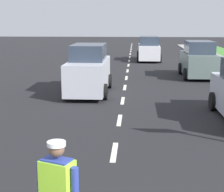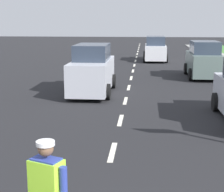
{
  "view_description": "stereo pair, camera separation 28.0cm",
  "coord_description": "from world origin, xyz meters",
  "px_view_note": "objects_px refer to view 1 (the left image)",
  "views": [
    {
      "loc": [
        0.5,
        -3.05,
        3.3
      ],
      "look_at": [
        -0.17,
        7.4,
        1.1
      ],
      "focal_mm": 58.47,
      "sensor_mm": 36.0,
      "label": 1
    },
    {
      "loc": [
        0.78,
        -3.02,
        3.3
      ],
      "look_at": [
        -0.17,
        7.4,
        1.1
      ],
      "focal_mm": 58.47,
      "sensor_mm": 36.0,
      "label": 2
    }
  ],
  "objects_px": {
    "car_outgoing_far": "(149,49)",
    "car_parked_far": "(198,61)",
    "road_worker": "(60,192)",
    "car_oncoming_lead": "(89,71)"
  },
  "relations": [
    {
      "from": "car_parked_far",
      "to": "car_oncoming_lead",
      "type": "distance_m",
      "value": 7.71
    },
    {
      "from": "road_worker",
      "to": "car_parked_far",
      "type": "distance_m",
      "value": 17.37
    },
    {
      "from": "road_worker",
      "to": "car_oncoming_lead",
      "type": "bearing_deg",
      "value": 95.25
    },
    {
      "from": "car_oncoming_lead",
      "to": "road_worker",
      "type": "bearing_deg",
      "value": -84.75
    },
    {
      "from": "car_outgoing_far",
      "to": "road_worker",
      "type": "bearing_deg",
      "value": -94.78
    },
    {
      "from": "car_parked_far",
      "to": "car_oncoming_lead",
      "type": "relative_size",
      "value": 0.9
    },
    {
      "from": "car_outgoing_far",
      "to": "car_parked_far",
      "type": "relative_size",
      "value": 1.09
    },
    {
      "from": "car_outgoing_far",
      "to": "car_parked_far",
      "type": "distance_m",
      "value": 8.97
    },
    {
      "from": "car_outgoing_far",
      "to": "car_oncoming_lead",
      "type": "bearing_deg",
      "value": -103.05
    },
    {
      "from": "road_worker",
      "to": "car_oncoming_lead",
      "type": "relative_size",
      "value": 0.39
    }
  ]
}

